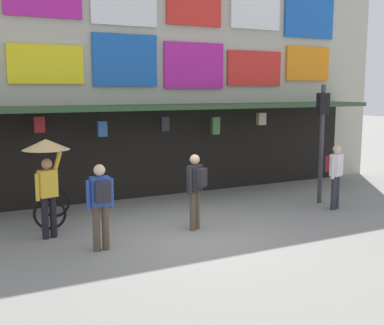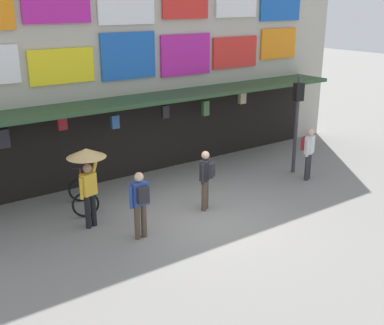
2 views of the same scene
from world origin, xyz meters
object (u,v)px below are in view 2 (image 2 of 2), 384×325
object	(u,v)px
traffic_light_far	(297,109)
pedestrian_in_black	(140,200)
pedestrian_in_green	(206,176)
bicycle_parked	(83,196)
pedestrian_with_umbrella	(87,166)
pedestrian_in_yellow	(308,150)

from	to	relation	value
traffic_light_far	pedestrian_in_black	size ratio (longest dim) A/B	1.90
pedestrian_in_black	pedestrian_in_green	world-z (taller)	same
pedestrian_in_green	traffic_light_far	bearing A→B (deg)	10.17
pedestrian_in_black	bicycle_parked	bearing A→B (deg)	100.67
pedestrian_in_black	pedestrian_with_umbrella	size ratio (longest dim) A/B	0.81
pedestrian_in_green	pedestrian_with_umbrella	bearing A→B (deg)	164.42
pedestrian_in_yellow	traffic_light_far	bearing A→B (deg)	78.42
pedestrian_in_yellow	pedestrian_with_umbrella	distance (m)	7.13
bicycle_parked	pedestrian_with_umbrella	distance (m)	1.71
pedestrian_in_yellow	pedestrian_in_black	xyz separation A→B (m)	(-6.32, -0.46, 0.00)
bicycle_parked	pedestrian_with_umbrella	xyz separation A→B (m)	(-0.29, -1.14, 1.25)
traffic_light_far	pedestrian_in_green	bearing A→B (deg)	-169.83
pedestrian_with_umbrella	pedestrian_in_yellow	bearing A→B (deg)	-6.54
bicycle_parked	pedestrian_in_green	distance (m)	3.41
pedestrian_in_yellow	pedestrian_in_green	bearing A→B (deg)	-179.61
bicycle_parked	pedestrian_in_black	size ratio (longest dim) A/B	0.79
traffic_light_far	pedestrian_with_umbrella	xyz separation A→B (m)	(-7.20, 0.08, -0.50)
traffic_light_far	pedestrian_in_green	distance (m)	4.42
traffic_light_far	pedestrian_with_umbrella	distance (m)	7.22
traffic_light_far	pedestrian_in_yellow	world-z (taller)	traffic_light_far
pedestrian_in_yellow	pedestrian_in_green	xyz separation A→B (m)	(-4.05, -0.03, 0.00)
pedestrian_in_yellow	pedestrian_with_umbrella	bearing A→B (deg)	173.46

